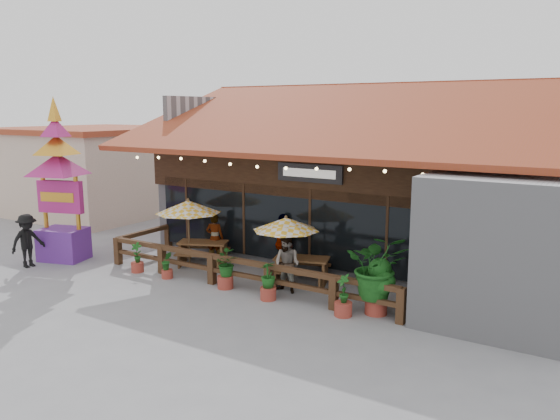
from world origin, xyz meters
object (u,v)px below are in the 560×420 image
Objects in this scene: thai_sign_tower at (58,169)px; tropical_plant at (377,268)px; picnic_table_right at (302,266)px; picnic_table_left at (203,249)px; umbrella_left at (188,207)px; pedestrian at (27,241)px; umbrella_right at (286,224)px.

tropical_plant is at bearing 4.65° from thai_sign_tower.
picnic_table_left is at bearing -179.98° from picnic_table_right.
umbrella_left reaches higher than tropical_plant.
tropical_plant is 11.47m from pedestrian.
umbrella_left is 4.65m from thai_sign_tower.
picnic_table_right is at bearing 53.31° from umbrella_right.
umbrella_left is at bearing 22.37° from thai_sign_tower.
umbrella_left is at bearing -54.92° from pedestrian.
umbrella_right is 3.32m from tropical_plant.
picnic_table_left is 0.96× the size of tropical_plant.
umbrella_left reaches higher than umbrella_right.
thai_sign_tower is at bearing -157.63° from umbrella_left.
umbrella_left is 0.38× the size of thai_sign_tower.
tropical_plant reaches higher than picnic_table_right.
pedestrian is at bearing -169.55° from tropical_plant.
pedestrian reaches higher than picnic_table_left.
umbrella_left is at bearing 179.92° from umbrella_right.
tropical_plant is 1.19× the size of pedestrian.
umbrella_right is 1.20× the size of tropical_plant.
umbrella_right is 3.73m from picnic_table_left.
picnic_table_right is 9.05m from pedestrian.
umbrella_left is 6.98m from tropical_plant.
thai_sign_tower is 2.56m from pedestrian.
picnic_table_left is 5.55m from thai_sign_tower.
thai_sign_tower is (-4.41, -2.11, 2.62)m from picnic_table_left.
thai_sign_tower reaches higher than tropical_plant.
umbrella_left reaches higher than picnic_table_left.
tropical_plant is at bearing -77.89° from pedestrian.
picnic_table_left is at bearing 25.61° from thai_sign_tower.
umbrella_left is at bearing -121.87° from picnic_table_left.
thai_sign_tower reaches higher than pedestrian.
umbrella_right is 8.66m from pedestrian.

